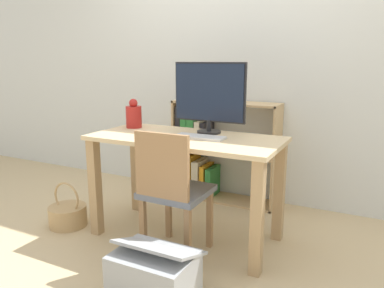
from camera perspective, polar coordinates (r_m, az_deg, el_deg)
The scene contains 10 objects.
ground_plane at distance 2.84m, azimuth -0.94°, elevation -13.77°, with size 10.00×10.00×0.00m, color #CCB284.
wall_back at distance 3.44m, azimuth 6.88°, elevation 13.21°, with size 8.00×0.05×2.60m.
desk at distance 2.62m, azimuth -0.99°, elevation -2.02°, with size 1.33×0.63×0.75m.
monitor at distance 2.68m, azimuth 2.67°, elevation 7.56°, with size 0.54×0.17×0.50m.
keyboard at distance 2.53m, azimuth 1.18°, elevation 1.07°, with size 0.35×0.13×0.02m.
vase at distance 2.95m, azimuth -8.87°, elevation 4.32°, with size 0.12×0.12×0.22m.
chair at distance 2.39m, azimuth -3.03°, elevation -6.85°, with size 0.40×0.40×0.85m.
bookshelf at distance 3.47m, azimuth 2.08°, elevation -1.44°, with size 0.96×0.28×0.90m.
basket at distance 3.11m, azimuth -18.41°, elevation -10.16°, with size 0.29×0.29×0.35m.
storage_box at distance 2.13m, azimuth -5.74°, elevation -19.19°, with size 0.44×0.38×0.34m.
Camera 1 is at (1.19, -2.24, 1.26)m, focal length 35.00 mm.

